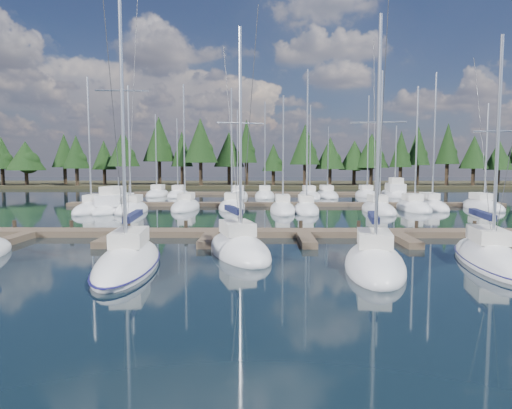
{
  "coord_description": "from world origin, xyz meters",
  "views": [
    {
      "loc": [
        -2.8,
        -12.39,
        4.79
      ],
      "look_at": [
        -3.15,
        22.0,
        1.76
      ],
      "focal_mm": 32.0,
      "sensor_mm": 36.0,
      "label": 1
    }
  ],
  "objects_px": {
    "front_sailboat_2": "(239,248)",
    "motor_yacht_left": "(115,207)",
    "front_sailboat_3": "(374,263)",
    "main_dock": "(303,234)",
    "front_sailboat_1": "(128,261)",
    "motor_yacht_right": "(395,193)",
    "front_sailboat_4": "(489,258)"
  },
  "relations": [
    {
      "from": "front_sailboat_2",
      "to": "motor_yacht_left",
      "type": "relative_size",
      "value": 1.44
    },
    {
      "from": "front_sailboat_3",
      "to": "motor_yacht_right",
      "type": "height_order",
      "value": "front_sailboat_3"
    },
    {
      "from": "front_sailboat_4",
      "to": "motor_yacht_right",
      "type": "height_order",
      "value": "front_sailboat_4"
    },
    {
      "from": "front_sailboat_4",
      "to": "front_sailboat_1",
      "type": "bearing_deg",
      "value": -176.66
    },
    {
      "from": "front_sailboat_3",
      "to": "front_sailboat_4",
      "type": "bearing_deg",
      "value": 11.67
    },
    {
      "from": "main_dock",
      "to": "front_sailboat_1",
      "type": "relative_size",
      "value": 3.02
    },
    {
      "from": "motor_yacht_left",
      "to": "motor_yacht_right",
      "type": "xyz_separation_m",
      "value": [
        35.05,
        22.25,
        0.03
      ]
    },
    {
      "from": "motor_yacht_right",
      "to": "main_dock",
      "type": "bearing_deg",
      "value": -114.26
    },
    {
      "from": "front_sailboat_2",
      "to": "motor_yacht_left",
      "type": "xyz_separation_m",
      "value": [
        -13.67,
        21.92,
        0.19
      ]
    },
    {
      "from": "front_sailboat_1",
      "to": "front_sailboat_2",
      "type": "relative_size",
      "value": 1.16
    },
    {
      "from": "front_sailboat_1",
      "to": "front_sailboat_2",
      "type": "xyz_separation_m",
      "value": [
        4.99,
        3.34,
        -0.01
      ]
    },
    {
      "from": "motor_yacht_left",
      "to": "main_dock",
      "type": "bearing_deg",
      "value": -42.86
    },
    {
      "from": "front_sailboat_2",
      "to": "motor_yacht_left",
      "type": "bearing_deg",
      "value": 121.94
    },
    {
      "from": "front_sailboat_3",
      "to": "motor_yacht_right",
      "type": "distance_m",
      "value": 50.01
    },
    {
      "from": "front_sailboat_2",
      "to": "motor_yacht_left",
      "type": "distance_m",
      "value": 25.84
    },
    {
      "from": "main_dock",
      "to": "front_sailboat_2",
      "type": "distance_m",
      "value": 6.83
    },
    {
      "from": "motor_yacht_right",
      "to": "front_sailboat_2",
      "type": "bearing_deg",
      "value": -115.82
    },
    {
      "from": "front_sailboat_3",
      "to": "front_sailboat_4",
      "type": "distance_m",
      "value": 5.97
    },
    {
      "from": "front_sailboat_3",
      "to": "motor_yacht_left",
      "type": "distance_m",
      "value": 32.43
    },
    {
      "from": "motor_yacht_left",
      "to": "front_sailboat_2",
      "type": "bearing_deg",
      "value": -58.06
    },
    {
      "from": "motor_yacht_right",
      "to": "front_sailboat_1",
      "type": "bearing_deg",
      "value": -119.03
    },
    {
      "from": "front_sailboat_1",
      "to": "front_sailboat_3",
      "type": "bearing_deg",
      "value": -1.0
    },
    {
      "from": "front_sailboat_1",
      "to": "front_sailboat_2",
      "type": "distance_m",
      "value": 6.01
    },
    {
      "from": "front_sailboat_1",
      "to": "front_sailboat_3",
      "type": "xyz_separation_m",
      "value": [
        11.39,
        -0.2,
        -0.01
      ]
    },
    {
      "from": "main_dock",
      "to": "motor_yacht_right",
      "type": "distance_m",
      "value": 42.36
    },
    {
      "from": "main_dock",
      "to": "motor_yacht_left",
      "type": "xyz_separation_m",
      "value": [
        -17.64,
        16.37,
        0.27
      ]
    },
    {
      "from": "motor_yacht_left",
      "to": "motor_yacht_right",
      "type": "distance_m",
      "value": 41.51
    },
    {
      "from": "main_dock",
      "to": "front_sailboat_3",
      "type": "relative_size",
      "value": 3.65
    },
    {
      "from": "main_dock",
      "to": "front_sailboat_3",
      "type": "height_order",
      "value": "front_sailboat_3"
    },
    {
      "from": "main_dock",
      "to": "front_sailboat_2",
      "type": "height_order",
      "value": "front_sailboat_2"
    },
    {
      "from": "front_sailboat_3",
      "to": "motor_yacht_left",
      "type": "xyz_separation_m",
      "value": [
        -20.07,
        25.47,
        0.19
      ]
    },
    {
      "from": "front_sailboat_3",
      "to": "front_sailboat_2",
      "type": "bearing_deg",
      "value": 151.04
    }
  ]
}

